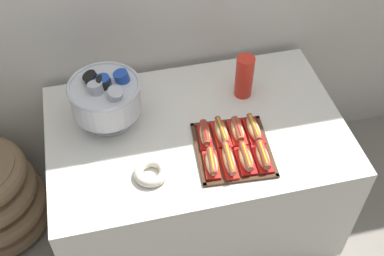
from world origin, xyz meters
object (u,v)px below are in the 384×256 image
at_px(hot_dog_7, 254,129).
at_px(cup_stack, 244,77).
at_px(donut, 151,172).
at_px(hot_dog_3, 263,157).
at_px(punch_bowl, 106,96).
at_px(hot_dog_4, 205,135).
at_px(buffet_table, 196,174).
at_px(hot_dog_0, 212,163).
at_px(hot_dog_1, 229,161).
at_px(hot_dog_6, 237,131).
at_px(hot_dog_2, 246,159).
at_px(hot_dog_5, 221,132).
at_px(serving_tray, 233,150).

xyz_separation_m(hot_dog_7, cup_stack, (0.03, 0.27, 0.08)).
relative_size(cup_stack, donut, 1.50).
distance_m(hot_dog_3, punch_bowl, 0.74).
xyz_separation_m(hot_dog_4, cup_stack, (0.26, 0.25, 0.08)).
relative_size(buffet_table, hot_dog_0, 8.75).
relative_size(hot_dog_0, hot_dog_4, 0.97).
distance_m(hot_dog_1, punch_bowl, 0.62).
relative_size(hot_dog_6, donut, 1.06).
distance_m(buffet_table, hot_dog_7, 0.47).
bearing_deg(hot_dog_2, hot_dog_4, 127.97).
bearing_deg(donut, hot_dog_1, -4.34).
height_order(hot_dog_4, hot_dog_5, hot_dog_5).
distance_m(hot_dog_4, donut, 0.31).
distance_m(hot_dog_1, hot_dog_5, 0.17).
relative_size(hot_dog_4, hot_dog_6, 1.02).
height_order(buffet_table, hot_dog_7, hot_dog_7).
distance_m(hot_dog_4, hot_dog_5, 0.08).
bearing_deg(punch_bowl, hot_dog_5, -24.60).
height_order(hot_dog_0, donut, hot_dog_0).
relative_size(serving_tray, punch_bowl, 1.17).
bearing_deg(hot_dog_5, hot_dog_1, -94.31).
distance_m(serving_tray, cup_stack, 0.39).
xyz_separation_m(hot_dog_6, cup_stack, (0.11, 0.26, 0.08)).
relative_size(hot_dog_2, hot_dog_6, 1.00).
height_order(hot_dog_1, donut, hot_dog_1).
distance_m(hot_dog_2, hot_dog_7, 0.18).
relative_size(hot_dog_1, hot_dog_2, 1.15).
distance_m(punch_bowl, donut, 0.41).
distance_m(hot_dog_2, cup_stack, 0.45).
height_order(hot_dog_0, punch_bowl, punch_bowl).
bearing_deg(cup_stack, buffet_table, -148.14).
height_order(buffet_table, serving_tray, serving_tray).
height_order(hot_dog_4, hot_dog_6, same).
bearing_deg(hot_dog_4, punch_bowl, 152.15).
height_order(buffet_table, hot_dog_3, hot_dog_3).
height_order(serving_tray, hot_dog_5, hot_dog_5).
distance_m(hot_dog_0, hot_dog_3, 0.23).
bearing_deg(hot_dog_0, cup_stack, 57.11).
xyz_separation_m(serving_tray, cup_stack, (0.15, 0.34, 0.11)).
relative_size(hot_dog_3, hot_dog_7, 0.94).
bearing_deg(donut, hot_dog_7, 14.44).
bearing_deg(hot_dog_7, hot_dog_0, -148.05).
bearing_deg(hot_dog_4, serving_tray, -40.56).
bearing_deg(hot_dog_7, hot_dog_4, 175.69).
bearing_deg(buffet_table, hot_dog_0, -88.30).
bearing_deg(cup_stack, hot_dog_5, -125.25).
height_order(hot_dog_0, hot_dog_1, hot_dog_1).
height_order(hot_dog_1, punch_bowl, punch_bowl).
xyz_separation_m(buffet_table, hot_dog_7, (0.24, -0.10, 0.38)).
xyz_separation_m(hot_dog_4, donut, (-0.27, -0.14, -0.01)).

